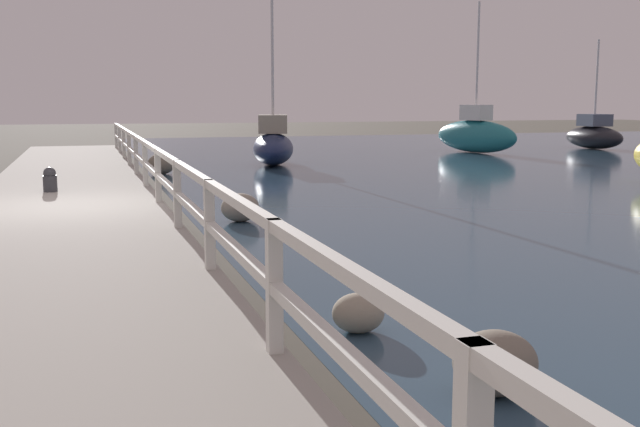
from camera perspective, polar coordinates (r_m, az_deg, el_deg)
name	(u,v)px	position (r m, az deg, el deg)	size (l,w,h in m)	color
ground_plane	(67,224)	(13.04, -18.74, -0.79)	(120.00, 120.00, 0.00)	#4C473D
dock_walkway	(66,215)	(13.02, -18.78, -0.12)	(3.22, 36.00, 0.31)	#9E998E
railing	(158,166)	(12.98, -12.26, 3.58)	(0.10, 32.50, 0.92)	silver
boulder_far_strip	(495,363)	(5.38, 13.19, -11.01)	(0.60, 0.54, 0.45)	slate
boulder_near_dock	(240,208)	(12.66, -6.11, 0.46)	(0.64, 0.58, 0.48)	gray
boulder_downstream	(358,313)	(6.60, 2.93, -7.57)	(0.47, 0.42, 0.35)	gray
boulder_mid_strip	(161,164)	(21.40, -11.99, 3.72)	(0.78, 0.70, 0.59)	slate
mooring_bollard	(50,180)	(15.16, -19.89, 2.43)	(0.26, 0.26, 0.47)	#333338
sailboat_navy	(273,145)	(24.15, -3.59, 5.21)	(2.21, 4.00, 6.28)	#192347
sailboat_black	(594,135)	(34.52, 20.14, 5.62)	(1.59, 3.64, 4.62)	black
sailboat_teal	(475,134)	(30.57, 11.75, 5.95)	(1.75, 4.81, 5.86)	#1E707A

